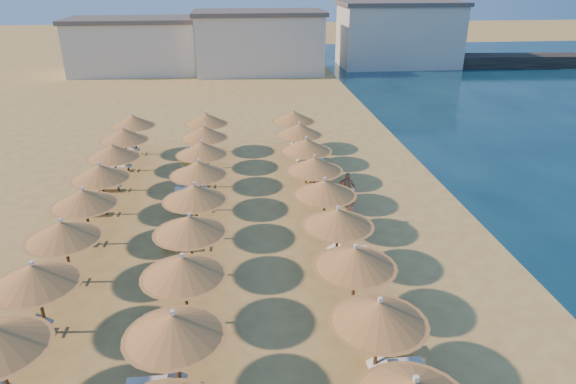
{
  "coord_description": "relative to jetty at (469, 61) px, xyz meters",
  "views": [
    {
      "loc": [
        -2.06,
        -19.93,
        11.74
      ],
      "look_at": [
        0.43,
        4.0,
        1.3
      ],
      "focal_mm": 32.0,
      "sensor_mm": 36.0,
      "label": 1
    }
  ],
  "objects": [
    {
      "name": "parasol_row_west",
      "position": [
        -32.78,
        -45.59,
        1.59
      ],
      "size": [
        3.05,
        31.74,
        2.9
      ],
      "color": "brown",
      "rests_on": "ground"
    },
    {
      "name": "ground",
      "position": [
        -28.7,
        -45.83,
        -0.75
      ],
      "size": [
        220.0,
        220.0,
        0.0
      ],
      "primitive_type": "plane",
      "color": "tan",
      "rests_on": "ground"
    },
    {
      "name": "beachgoer_c",
      "position": [
        -24.97,
        -40.77,
        0.16
      ],
      "size": [
        1.15,
        0.87,
        1.82
      ],
      "primitive_type": "imported",
      "rotation": [
        0.0,
        0.0,
        -0.46
      ],
      "color": "tan",
      "rests_on": "ground"
    },
    {
      "name": "jetty",
      "position": [
        0.0,
        0.0,
        0.0
      ],
      "size": [
        30.19,
        5.84,
        1.5
      ],
      "primitive_type": "cube",
      "rotation": [
        0.0,
        0.0,
        -0.06
      ],
      "color": "black",
      "rests_on": "ground"
    },
    {
      "name": "beachgoer_a",
      "position": [
        -25.22,
        -43.13,
        0.19
      ],
      "size": [
        0.66,
        0.8,
        1.87
      ],
      "primitive_type": "imported",
      "rotation": [
        0.0,
        0.0,
        -1.21
      ],
      "color": "tan",
      "rests_on": "ground"
    },
    {
      "name": "parasol_row_inland",
      "position": [
        -37.69,
        -42.4,
        1.59
      ],
      "size": [
        3.05,
        25.36,
        2.9
      ],
      "color": "brown",
      "rests_on": "ground"
    },
    {
      "name": "loungers",
      "position": [
        -31.63,
        -45.07,
        -0.41
      ],
      "size": [
        14.14,
        29.27,
        0.66
      ],
      "color": "white",
      "rests_on": "ground"
    },
    {
      "name": "parasol_row_east",
      "position": [
        -26.76,
        -45.59,
        1.59
      ],
      "size": [
        3.05,
        31.74,
        2.9
      ],
      "color": "brown",
      "rests_on": "ground"
    },
    {
      "name": "hotel_blocks",
      "position": [
        -25.3,
        0.34,
        2.95
      ],
      "size": [
        49.07,
        11.36,
        8.1
      ],
      "color": "silver",
      "rests_on": "ground"
    }
  ]
}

